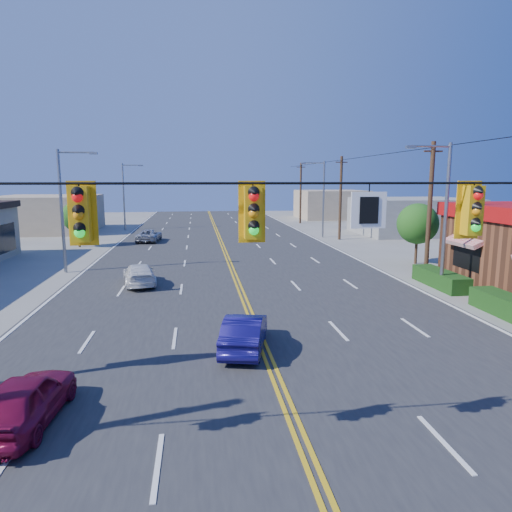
{
  "coord_description": "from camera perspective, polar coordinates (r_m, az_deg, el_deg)",
  "views": [
    {
      "loc": [
        -2.31,
        -9.02,
        6.07
      ],
      "look_at": [
        0.67,
        13.88,
        2.2
      ],
      "focal_mm": 32.0,
      "sensor_mm": 36.0,
      "label": 1
    }
  ],
  "objects": [
    {
      "name": "ground",
      "position": [
        11.12,
        6.36,
        -23.64
      ],
      "size": [
        160.0,
        160.0,
        0.0
      ],
      "primitive_type": "plane",
      "color": "gray",
      "rests_on": "ground"
    },
    {
      "name": "road",
      "position": [
        29.73,
        -2.81,
        -2.22
      ],
      "size": [
        20.0,
        120.0,
        0.06
      ],
      "primitive_type": "cube",
      "color": "#2D2D30",
      "rests_on": "ground"
    },
    {
      "name": "signal_span",
      "position": [
        9.36,
        6.19,
        2.19
      ],
      "size": [
        24.32,
        0.34,
        9.0
      ],
      "color": "#47301E",
      "rests_on": "ground"
    },
    {
      "name": "streetlight_se",
      "position": [
        26.54,
        22.3,
        5.45
      ],
      "size": [
        2.55,
        0.25,
        8.0
      ],
      "color": "gray",
      "rests_on": "ground"
    },
    {
      "name": "streetlight_ne",
      "position": [
        48.84,
        8.22,
        7.59
      ],
      "size": [
        2.55,
        0.25,
        8.0
      ],
      "color": "gray",
      "rests_on": "ground"
    },
    {
      "name": "streetlight_sw",
      "position": [
        32.2,
        -22.82,
        6.01
      ],
      "size": [
        2.55,
        0.25,
        8.0
      ],
      "color": "gray",
      "rests_on": "ground"
    },
    {
      "name": "streetlight_nw",
      "position": [
        57.67,
        -16.02,
        7.6
      ],
      "size": [
        2.55,
        0.25,
        8.0
      ],
      "color": "gray",
      "rests_on": "ground"
    },
    {
      "name": "utility_pole_near",
      "position": [
        30.73,
        20.87,
        5.4
      ],
      "size": [
        0.28,
        0.28,
        8.4
      ],
      "primitive_type": "cylinder",
      "color": "#47301E",
      "rests_on": "ground"
    },
    {
      "name": "utility_pole_mid",
      "position": [
        47.34,
        10.52,
        7.09
      ],
      "size": [
        0.28,
        0.28,
        8.4
      ],
      "primitive_type": "cylinder",
      "color": "#47301E",
      "rests_on": "ground"
    },
    {
      "name": "utility_pole_far",
      "position": [
        64.7,
        5.6,
        7.81
      ],
      "size": [
        0.28,
        0.28,
        8.4
      ],
      "primitive_type": "cylinder",
      "color": "#47301E",
      "rests_on": "ground"
    },
    {
      "name": "tree_kfc_rear",
      "position": [
        34.96,
        19.55,
        3.82
      ],
      "size": [
        2.94,
        2.94,
        4.41
      ],
      "color": "#47301E",
      "rests_on": "ground"
    },
    {
      "name": "tree_west",
      "position": [
        44.45,
        -21.38,
        4.63
      ],
      "size": [
        2.8,
        2.8,
        4.2
      ],
      "color": "#47301E",
      "rests_on": "ground"
    },
    {
      "name": "bld_east_mid",
      "position": [
        54.87,
        18.97,
        4.74
      ],
      "size": [
        12.0,
        10.0,
        4.0
      ],
      "primitive_type": "cube",
      "color": "gray",
      "rests_on": "ground"
    },
    {
      "name": "bld_west_far",
      "position": [
        59.84,
        -24.69,
        4.84
      ],
      "size": [
        11.0,
        12.0,
        4.2
      ],
      "primitive_type": "cube",
      "color": "tan",
      "rests_on": "ground"
    },
    {
      "name": "bld_east_far",
      "position": [
        74.25,
        9.33,
        6.4
      ],
      "size": [
        10.0,
        10.0,
        4.4
      ],
      "primitive_type": "cube",
      "color": "tan",
      "rests_on": "ground"
    },
    {
      "name": "car_magenta",
      "position": [
        13.15,
        -26.91,
        -15.96
      ],
      "size": [
        1.82,
        3.87,
        1.28
      ],
      "primitive_type": "imported",
      "rotation": [
        0.0,
        0.0,
        3.06
      ],
      "color": "maroon",
      "rests_on": "ground"
    },
    {
      "name": "car_blue",
      "position": [
        16.54,
        -1.43,
        -9.66
      ],
      "size": [
        2.18,
        4.08,
        1.28
      ],
      "primitive_type": "imported",
      "rotation": [
        0.0,
        0.0,
        2.92
      ],
      "color": "navy",
      "rests_on": "ground"
    },
    {
      "name": "car_white",
      "position": [
        27.27,
        -14.39,
        -2.35
      ],
      "size": [
        2.44,
        4.41,
        1.21
      ],
      "primitive_type": "imported",
      "rotation": [
        0.0,
        0.0,
        3.33
      ],
      "color": "silver",
      "rests_on": "ground"
    },
    {
      "name": "car_silver",
      "position": [
        46.05,
        -13.23,
        2.44
      ],
      "size": [
        2.38,
        4.5,
        1.2
      ],
      "primitive_type": "imported",
      "rotation": [
        0.0,
        0.0,
        3.05
      ],
      "color": "#B2B2B7",
      "rests_on": "ground"
    }
  ]
}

